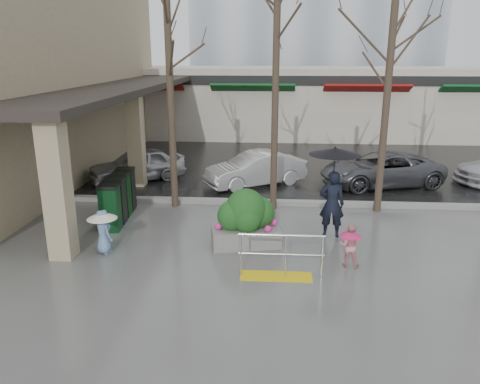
# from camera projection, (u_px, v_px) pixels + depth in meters

# --- Properties ---
(ground) EXTENTS (120.00, 120.00, 0.00)m
(ground) POSITION_uv_depth(u_px,v_px,m) (224.00, 253.00, 11.73)
(ground) COLOR #51514F
(ground) RESTS_ON ground
(street_asphalt) EXTENTS (120.00, 36.00, 0.01)m
(street_asphalt) POSITION_uv_depth(u_px,v_px,m) (257.00, 124.00, 32.75)
(street_asphalt) COLOR black
(street_asphalt) RESTS_ON ground
(curb) EXTENTS (120.00, 0.30, 0.15)m
(curb) POSITION_uv_depth(u_px,v_px,m) (237.00, 202.00, 15.53)
(curb) COLOR gray
(curb) RESTS_ON ground
(near_building) EXTENTS (6.00, 18.00, 8.00)m
(near_building) POSITION_uv_depth(u_px,v_px,m) (23.00, 74.00, 18.86)
(near_building) COLOR tan
(near_building) RESTS_ON ground
(canopy_slab) EXTENTS (2.80, 18.00, 0.25)m
(canopy_slab) POSITION_uv_depth(u_px,v_px,m) (125.00, 84.00, 18.68)
(canopy_slab) COLOR #2D2823
(canopy_slab) RESTS_ON pillar_front
(pillar_front) EXTENTS (0.55, 0.55, 3.50)m
(pillar_front) POSITION_uv_depth(u_px,v_px,m) (57.00, 189.00, 11.03)
(pillar_front) COLOR tan
(pillar_front) RESTS_ON ground
(pillar_back) EXTENTS (0.55, 0.55, 3.50)m
(pillar_back) POSITION_uv_depth(u_px,v_px,m) (136.00, 140.00, 17.24)
(pillar_back) COLOR tan
(pillar_back) RESTS_ON ground
(storefront_row) EXTENTS (34.00, 6.74, 4.00)m
(storefront_row) POSITION_uv_depth(u_px,v_px,m) (288.00, 101.00, 28.18)
(storefront_row) COLOR beige
(storefront_row) RESTS_ON ground
(handrail) EXTENTS (1.90, 0.50, 1.03)m
(handrail) POSITION_uv_depth(u_px,v_px,m) (279.00, 261.00, 10.38)
(handrail) COLOR yellow
(handrail) RESTS_ON ground
(tree_west) EXTENTS (3.20, 3.20, 6.80)m
(tree_west) POSITION_uv_depth(u_px,v_px,m) (168.00, 44.00, 13.86)
(tree_west) COLOR #382B21
(tree_west) RESTS_ON ground
(tree_midwest) EXTENTS (3.20, 3.20, 7.00)m
(tree_midwest) POSITION_uv_depth(u_px,v_px,m) (277.00, 38.00, 13.59)
(tree_midwest) COLOR #382B21
(tree_midwest) RESTS_ON ground
(tree_mideast) EXTENTS (3.20, 3.20, 6.50)m
(tree_mideast) POSITION_uv_depth(u_px,v_px,m) (391.00, 51.00, 13.47)
(tree_mideast) COLOR #382B21
(tree_mideast) RESTS_ON ground
(woman) EXTENTS (1.37, 1.37, 2.50)m
(woman) POSITION_uv_depth(u_px,v_px,m) (333.00, 184.00, 12.41)
(woman) COLOR black
(woman) RESTS_ON ground
(child_pink) EXTENTS (0.57, 0.52, 1.03)m
(child_pink) POSITION_uv_depth(u_px,v_px,m) (350.00, 243.00, 10.87)
(child_pink) COLOR pink
(child_pink) RESTS_ON ground
(child_blue) EXTENTS (0.75, 0.75, 1.13)m
(child_blue) POSITION_uv_depth(u_px,v_px,m) (103.00, 226.00, 11.57)
(child_blue) COLOR #678DB7
(child_blue) RESTS_ON ground
(planter) EXTENTS (1.89, 1.22, 1.52)m
(planter) POSITION_uv_depth(u_px,v_px,m) (246.00, 219.00, 12.03)
(planter) COLOR gray
(planter) RESTS_ON ground
(news_boxes) EXTENTS (0.71, 2.44, 1.34)m
(news_boxes) POSITION_uv_depth(u_px,v_px,m) (119.00, 198.00, 13.95)
(news_boxes) COLOR #0C3818
(news_boxes) RESTS_ON ground
(car_a) EXTENTS (3.94, 3.18, 1.26)m
(car_a) POSITION_uv_depth(u_px,v_px,m) (137.00, 165.00, 18.22)
(car_a) COLOR #ADADB2
(car_a) RESTS_ON ground
(car_b) EXTENTS (3.97, 3.09, 1.26)m
(car_b) POSITION_uv_depth(u_px,v_px,m) (256.00, 169.00, 17.55)
(car_b) COLOR silver
(car_b) RESTS_ON ground
(car_c) EXTENTS (4.92, 3.19, 1.26)m
(car_c) POSITION_uv_depth(u_px,v_px,m) (381.00, 169.00, 17.51)
(car_c) COLOR #515358
(car_c) RESTS_ON ground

